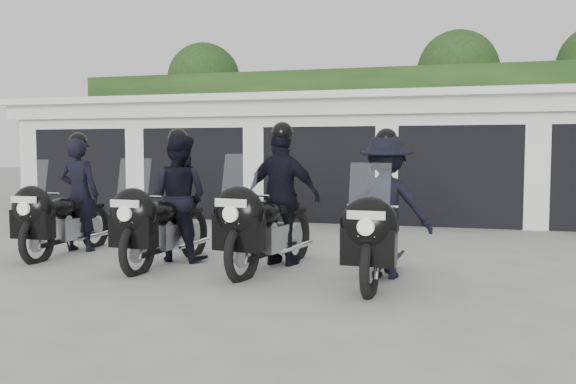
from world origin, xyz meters
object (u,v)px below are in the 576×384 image
(police_bike_d, at_px, (383,214))
(police_bike_b, at_px, (172,205))
(police_bike_c, at_px, (276,204))
(police_bike_a, at_px, (68,204))

(police_bike_d, bearing_deg, police_bike_b, 175.97)
(police_bike_b, xyz_separation_m, police_bike_c, (1.59, 0.08, 0.04))
(police_bike_a, distance_m, police_bike_c, 3.54)
(police_bike_a, relative_size, police_bike_b, 0.98)
(police_bike_a, relative_size, police_bike_c, 0.95)
(police_bike_b, bearing_deg, police_bike_a, 177.02)
(police_bike_a, xyz_separation_m, police_bike_b, (1.95, -0.24, 0.07))
(police_bike_b, distance_m, police_bike_c, 1.59)
(police_bike_a, distance_m, police_bike_d, 5.15)
(police_bike_d, bearing_deg, police_bike_a, 175.76)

